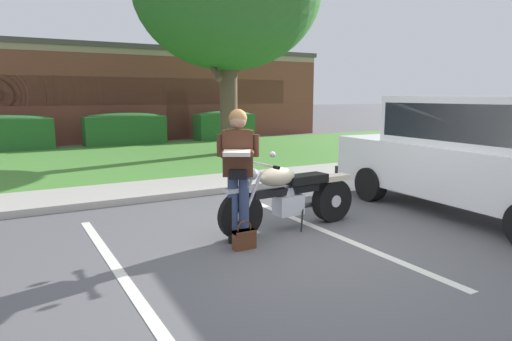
{
  "coord_description": "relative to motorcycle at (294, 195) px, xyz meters",
  "views": [
    {
      "loc": [
        -3.42,
        -4.51,
        1.87
      ],
      "look_at": [
        -0.41,
        0.82,
        0.85
      ],
      "focal_mm": 31.68,
      "sensor_mm": 36.0,
      "label": 1
    }
  ],
  "objects": [
    {
      "name": "motorcycle",
      "position": [
        0.0,
        0.0,
        0.0
      ],
      "size": [
        2.24,
        0.82,
        1.18
      ],
      "color": "black",
      "rests_on": "ground"
    },
    {
      "name": "parked_suv_adjacent",
      "position": [
        2.99,
        -0.78,
        0.48
      ],
      "size": [
        2.18,
        4.92,
        1.86
      ],
      "color": "white",
      "rests_on": "ground"
    },
    {
      "name": "stall_stripe_2",
      "position": [
        3.14,
        -0.43,
        -0.48
      ],
      "size": [
        0.12,
        4.4,
        0.01
      ],
      "primitive_type": "cube",
      "rotation": [
        0.0,
        0.0,
        0.0
      ],
      "color": "silver",
      "rests_on": "ground"
    },
    {
      "name": "grass_lawn",
      "position": [
        -0.11,
        8.18,
        -0.45
      ],
      "size": [
        60.0,
        7.83,
        0.06
      ],
      "primitive_type": "cube",
      "color": "#478433",
      "rests_on": "ground"
    },
    {
      "name": "hedge_right",
      "position": [
        4.61,
        11.93,
        0.17
      ],
      "size": [
        2.43,
        0.9,
        1.24
      ],
      "color": "#286028",
      "rests_on": "ground"
    },
    {
      "name": "ground_plane",
      "position": [
        -0.11,
        -0.63,
        -0.48
      ],
      "size": [
        140.0,
        140.0,
        0.0
      ],
      "primitive_type": "plane",
      "color": "#565659"
    },
    {
      "name": "concrete_walk",
      "position": [
        -0.11,
        3.52,
        -0.44
      ],
      "size": [
        60.0,
        1.5,
        0.08
      ],
      "primitive_type": "cube",
      "color": "#ADA89E",
      "rests_on": "ground"
    },
    {
      "name": "hedge_center_right",
      "position": [
        0.51,
        11.93,
        0.17
      ],
      "size": [
        2.94,
        0.9,
        1.24
      ],
      "color": "#286028",
      "rests_on": "ground"
    },
    {
      "name": "handbag",
      "position": [
        -1.03,
        -0.42,
        -0.34
      ],
      "size": [
        0.28,
        0.13,
        0.36
      ],
      "color": "#562D19",
      "rests_on": "ground"
    },
    {
      "name": "stall_stripe_0",
      "position": [
        -2.55,
        -0.43,
        -0.48
      ],
      "size": [
        0.12,
        4.4,
        0.01
      ],
      "primitive_type": "cube",
      "rotation": [
        0.0,
        0.0,
        0.0
      ],
      "color": "silver",
      "rests_on": "ground"
    },
    {
      "name": "rider_person",
      "position": [
        -0.95,
        -0.12,
        0.53
      ],
      "size": [
        0.6,
        0.67,
        1.7
      ],
      "color": "black",
      "rests_on": "ground"
    },
    {
      "name": "brick_building",
      "position": [
        -1.67,
        17.6,
        1.47
      ],
      "size": [
        23.88,
        8.84,
        3.9
      ],
      "color": "brown",
      "rests_on": "ground"
    },
    {
      "name": "stall_stripe_1",
      "position": [
        0.3,
        -0.43,
        -0.48
      ],
      "size": [
        0.12,
        4.4,
        0.01
      ],
      "primitive_type": "cube",
      "rotation": [
        0.0,
        0.0,
        0.0
      ],
      "color": "silver",
      "rests_on": "ground"
    },
    {
      "name": "curb_strip",
      "position": [
        -0.11,
        2.67,
        -0.42
      ],
      "size": [
        60.0,
        0.2,
        0.12
      ],
      "primitive_type": "cube",
      "color": "#ADA89E",
      "rests_on": "ground"
    }
  ]
}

